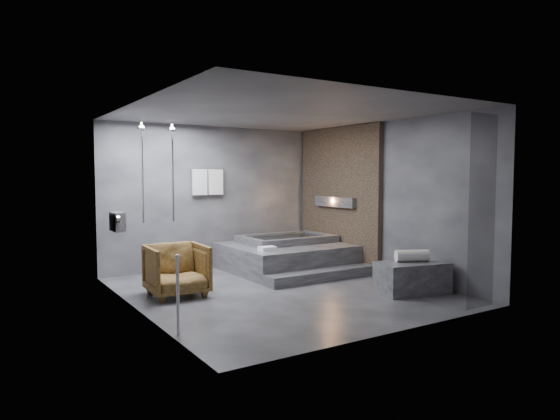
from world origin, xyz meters
TOP-DOWN VIEW (x-y plane):
  - room at (0.40, 0.24)m, footprint 5.00×5.04m
  - tub_deck at (1.05, 1.45)m, footprint 2.20×2.00m
  - tub_step at (1.05, 0.27)m, footprint 2.20×0.36m
  - concrete_bench at (1.67, -1.23)m, footprint 1.17×0.80m
  - driftwood_chair at (-1.50, 0.56)m, footprint 0.89×0.91m
  - rolled_towel at (1.71, -1.18)m, footprint 0.55×0.40m
  - deck_towel at (0.30, 0.89)m, footprint 0.29×0.21m

SIDE VIEW (x-z plane):
  - tub_step at x=1.05m, z-range 0.00..0.18m
  - concrete_bench at x=1.67m, z-range 0.00..0.48m
  - tub_deck at x=1.05m, z-range 0.00..0.50m
  - driftwood_chair at x=-1.50m, z-range 0.00..0.79m
  - deck_towel at x=0.30m, z-range 0.50..0.58m
  - rolled_towel at x=1.71m, z-range 0.48..0.67m
  - room at x=0.40m, z-range 0.32..3.14m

